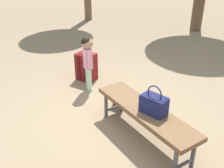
{
  "coord_description": "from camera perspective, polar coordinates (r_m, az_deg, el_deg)",
  "views": [
    {
      "loc": [
        -2.46,
        2.02,
        2.19
      ],
      "look_at": [
        0.21,
        -0.16,
        0.45
      ],
      "focal_mm": 41.78,
      "sensor_mm": 36.0,
      "label": 1
    }
  ],
  "objects": [
    {
      "name": "ground_plane",
      "position": [
        3.86,
        0.11,
        -7.79
      ],
      "size": [
        40.0,
        40.0,
        0.0
      ],
      "primitive_type": "plane",
      "color": "#7F6B51",
      "rests_on": "ground"
    },
    {
      "name": "park_bench",
      "position": [
        3.32,
        7.15,
        -6.25
      ],
      "size": [
        1.63,
        0.57,
        0.45
      ],
      "color": "brown",
      "rests_on": "ground"
    },
    {
      "name": "handbag",
      "position": [
        3.16,
        9.13,
        -4.3
      ],
      "size": [
        0.34,
        0.22,
        0.37
      ],
      "color": "#191E4C",
      "rests_on": "park_bench"
    },
    {
      "name": "child_standing",
      "position": [
        4.44,
        -5.37,
        6.28
      ],
      "size": [
        0.25,
        0.2,
        0.97
      ],
      "color": "#B2D8B2",
      "rests_on": "ground"
    },
    {
      "name": "backpack_large",
      "position": [
        4.96,
        -5.64,
        4.22
      ],
      "size": [
        0.42,
        0.38,
        0.6
      ],
      "color": "maroon",
      "rests_on": "ground"
    },
    {
      "name": "backpack_small",
      "position": [
        4.15,
        1.72,
        -2.48
      ],
      "size": [
        0.2,
        0.23,
        0.33
      ],
      "color": "maroon",
      "rests_on": "ground"
    }
  ]
}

